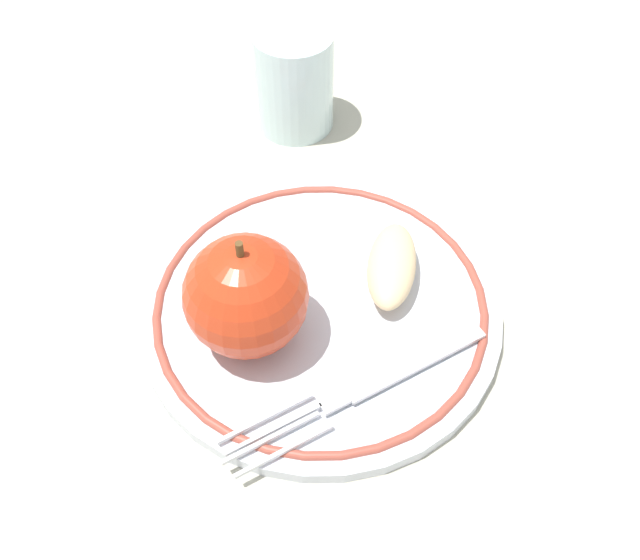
{
  "coord_description": "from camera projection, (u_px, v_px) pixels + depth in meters",
  "views": [
    {
      "loc": [
        0.08,
        -0.28,
        0.4
      ],
      "look_at": [
        -0.0,
        0.0,
        0.03
      ],
      "focal_mm": 40.0,
      "sensor_mm": 36.0,
      "label": 1
    }
  ],
  "objects": [
    {
      "name": "ground_plane",
      "position": [
        321.0,
        313.0,
        0.49
      ],
      "size": [
        2.0,
        2.0,
        0.0
      ],
      "primitive_type": "plane",
      "color": "#B2AF9B"
    },
    {
      "name": "plate",
      "position": [
        320.0,
        304.0,
        0.49
      ],
      "size": [
        0.25,
        0.25,
        0.01
      ],
      "color": "silver",
      "rests_on": "ground_plane"
    },
    {
      "name": "fork",
      "position": [
        368.0,
        386.0,
        0.44
      ],
      "size": [
        0.14,
        0.14,
        0.0
      ],
      "rotation": [
        0.0,
        0.0,
        3.94
      ],
      "color": "silver",
      "rests_on": "plate"
    },
    {
      "name": "drinking_glass",
      "position": [
        294.0,
        81.0,
        0.58
      ],
      "size": [
        0.06,
        0.06,
        0.09
      ],
      "primitive_type": "cylinder",
      "color": "silver",
      "rests_on": "ground_plane"
    },
    {
      "name": "apple_slice_front",
      "position": [
        392.0,
        266.0,
        0.49
      ],
      "size": [
        0.04,
        0.08,
        0.02
      ],
      "primitive_type": "ellipsoid",
      "rotation": [
        0.0,
        0.0,
        1.7
      ],
      "color": "beige",
      "rests_on": "plate"
    },
    {
      "name": "apple_red_whole",
      "position": [
        246.0,
        296.0,
        0.44
      ],
      "size": [
        0.08,
        0.08,
        0.09
      ],
      "color": "red",
      "rests_on": "plate"
    }
  ]
}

